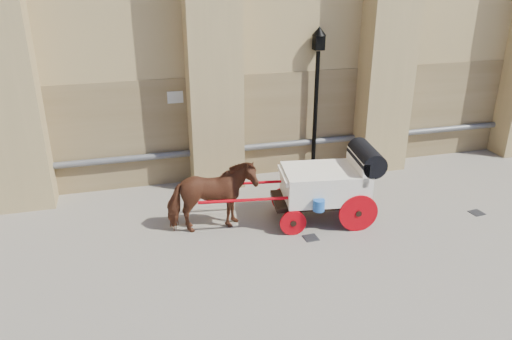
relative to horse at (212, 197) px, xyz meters
name	(u,v)px	position (x,y,z in m)	size (l,w,h in m)	color
ground	(291,243)	(1.60, -1.04, -0.85)	(90.00, 90.00, 0.00)	gray
horse	(212,197)	(0.00, 0.00, 0.00)	(0.92, 2.02, 1.71)	brown
carriage	(331,182)	(2.84, -0.22, 0.16)	(4.40, 1.73, 1.88)	black
street_lamp	(316,98)	(3.57, 2.74, 1.41)	(0.40, 0.40, 4.23)	black
drain_grate_near	(311,238)	(2.10, -0.96, -0.85)	(0.32, 0.32, 0.01)	black
drain_grate_far	(477,213)	(6.58, -0.90, -0.85)	(0.32, 0.32, 0.01)	black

